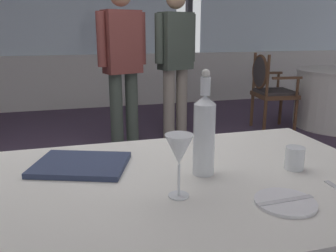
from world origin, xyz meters
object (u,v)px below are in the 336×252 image
at_px(wine_glass, 179,151).
at_px(diner_person_0, 123,60).
at_px(water_bottle, 204,133).
at_px(diner_person_1, 176,57).
at_px(side_plate, 285,202).
at_px(water_tumbler, 295,158).
at_px(dining_chair_1_0, 269,86).
at_px(menu_book, 81,165).

relative_size(wine_glass, diner_person_0, 0.12).
height_order(water_bottle, wine_glass, water_bottle).
relative_size(diner_person_0, diner_person_1, 1.00).
distance_m(side_plate, diner_person_0, 2.77).
relative_size(side_plate, water_bottle, 0.49).
relative_size(water_tumbler, diner_person_0, 0.05).
bearing_deg(side_plate, diner_person_1, 79.28).
bearing_deg(diner_person_1, dining_chair_1_0, 73.23).
xyz_separation_m(side_plate, diner_person_1, (0.56, 2.97, 0.19)).
bearing_deg(dining_chair_1_0, side_plate, -114.19).
bearing_deg(diner_person_0, dining_chair_1_0, 79.86).
xyz_separation_m(diner_person_0, diner_person_1, (0.62, 0.21, -0.00)).
distance_m(wine_glass, menu_book, 0.44).
height_order(water_bottle, dining_chair_1_0, water_bottle).
xyz_separation_m(wine_glass, dining_chair_1_0, (2.08, 2.92, -0.33)).
bearing_deg(wine_glass, water_tumbler, 11.59).
xyz_separation_m(side_plate, water_tumbler, (0.18, 0.23, 0.04)).
height_order(side_plate, diner_person_0, diner_person_0).
distance_m(side_plate, dining_chair_1_0, 3.55).
height_order(dining_chair_1_0, diner_person_0, diner_person_0).
distance_m(water_tumbler, dining_chair_1_0, 3.26).
height_order(wine_glass, diner_person_0, diner_person_0).
distance_m(diner_person_0, diner_person_1, 0.65).
relative_size(water_tumbler, diner_person_1, 0.05).
relative_size(menu_book, diner_person_1, 0.20).
relative_size(side_plate, menu_book, 0.54).
bearing_deg(wine_glass, side_plate, -24.59).
height_order(water_tumbler, menu_book, water_tumbler).
bearing_deg(menu_book, side_plate, -18.76).
xyz_separation_m(dining_chair_1_0, diner_person_0, (-1.85, -0.29, 0.38)).
distance_m(side_plate, water_bottle, 0.34).
xyz_separation_m(water_tumbler, diner_person_0, (-0.24, 2.54, 0.16)).
relative_size(wine_glass, menu_book, 0.60).
distance_m(water_bottle, wine_glass, 0.20).
xyz_separation_m(water_bottle, menu_book, (-0.41, 0.18, -0.14)).
xyz_separation_m(side_plate, dining_chair_1_0, (1.80, 3.05, -0.19)).
bearing_deg(menu_book, water_bottle, -3.18).
xyz_separation_m(menu_book, diner_person_1, (1.12, 2.52, 0.19)).
height_order(menu_book, diner_person_1, diner_person_1).
bearing_deg(water_bottle, diner_person_1, 75.24).
height_order(side_plate, menu_book, menu_book).
distance_m(side_plate, water_tumbler, 0.29).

